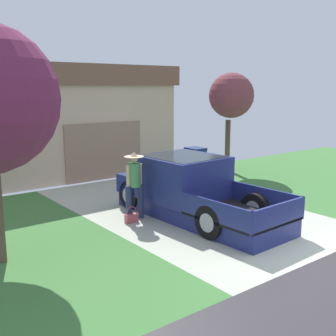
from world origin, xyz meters
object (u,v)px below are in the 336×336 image
house_with_garage (33,119)px  front_yard_tree (232,96)px  pickup_truck (188,189)px  person_with_hat (134,182)px  handbag (131,217)px  wheeled_trash_bin (195,161)px

house_with_garage → front_yard_tree: size_ratio=2.51×
pickup_truck → front_yard_tree: bearing=31.3°
person_with_hat → handbag: (-0.22, -0.18, -0.87)m
pickup_truck → front_yard_tree: front_yard_tree is taller
house_with_garage → wheeled_trash_bin: house_with_garage is taller
handbag → house_with_garage: house_with_garage is taller
pickup_truck → wheeled_trash_bin: size_ratio=4.56×
house_with_garage → front_yard_tree: (6.22, -5.08, 0.92)m
handbag → house_with_garage: 8.41m
pickup_truck → house_with_garage: house_with_garage is taller
person_with_hat → house_with_garage: bearing=87.1°
handbag → house_with_garage: (0.54, 8.15, 2.02)m
pickup_truck → handbag: (-1.56, 0.39, -0.59)m
handbag → wheeled_trash_bin: bearing=33.0°
person_with_hat → wheeled_trash_bin: (4.88, 3.13, -0.40)m
handbag → front_yard_tree: size_ratio=0.11×
handbag → front_yard_tree: 7.98m
house_with_garage → front_yard_tree: bearing=-39.3°
pickup_truck → wheeled_trash_bin: bearing=44.0°
house_with_garage → handbag: bearing=-93.8°
pickup_truck → person_with_hat: size_ratio=2.83×
pickup_truck → person_with_hat: person_with_hat is taller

